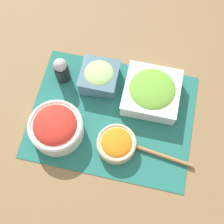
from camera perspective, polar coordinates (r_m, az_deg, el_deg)
The scene contains 8 objects.
ground_plane at distance 0.99m, azimuth -0.00°, elevation -0.75°, with size 3.00×3.00×0.00m, color olive.
placemat at distance 0.99m, azimuth -0.00°, elevation -0.71°, with size 0.51×0.39×0.00m.
cucumber_bowl at distance 1.01m, azimuth -2.35°, elevation 6.55°, with size 0.13×0.13×0.07m.
carrot_bowl at distance 0.93m, azimuth 0.82°, elevation -5.81°, with size 0.12×0.12×0.05m.
lettuce_bowl at distance 0.99m, azimuth 7.26°, elevation 3.70°, with size 0.17×0.17×0.07m.
tomato_bowl at distance 0.94m, azimuth -10.22°, elevation -2.72°, with size 0.16×0.16×0.08m.
wooden_spoon at distance 0.95m, azimuth 4.07°, elevation -6.13°, with size 0.24×0.06×0.03m.
pepper_shaker at distance 1.02m, azimuth -9.23°, elevation 7.64°, with size 0.05×0.05×0.10m.
Camera 1 is at (-0.08, 0.36, 0.92)m, focal length 50.00 mm.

